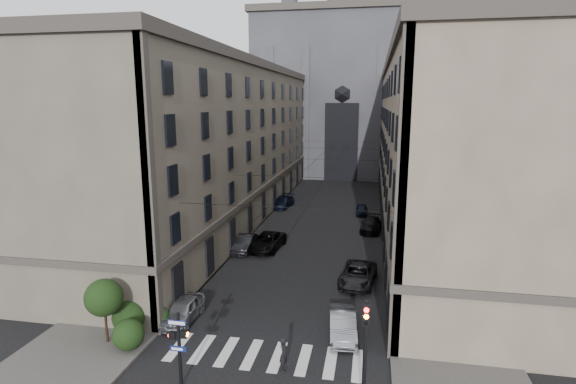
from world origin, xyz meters
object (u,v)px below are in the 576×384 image
Objects in this scene: car_left_near at (183,310)px; car_left_far at (283,202)px; pedestrian_signal_left at (179,344)px; car_right_far at (362,210)px; car_left_midnear at (245,243)px; car_left_midfar at (267,242)px; car_right_near at (343,324)px; car_right_midnear at (358,274)px; pedestrian at (284,354)px; traffic_light_right at (365,340)px; gothic_tower at (346,83)px; car_right_midfar at (371,225)px.

car_left_far is at bearing 90.67° from car_left_near.
car_right_far is (8.06, 37.55, -1.69)m from pedestrian_signal_left.
car_left_midfar is at bearing 21.64° from car_left_midnear.
car_right_midnear reaches higher than car_right_near.
traffic_light_right is at bearing -108.95° from pedestrian.
car_right_midnear is (-0.76, 14.48, -2.52)m from traffic_light_right.
car_left_midnear is at bearing -151.30° from car_left_midfar.
pedestrian_signal_left reaches higher than pedestrian.
car_right_midnear is (4.84, -58.56, -17.03)m from gothic_tower.
traffic_light_right reaches higher than pedestrian.
pedestrian_signal_left reaches higher than car_left_midnear.
car_left_midnear is (-2.69, 20.91, -1.55)m from pedestrian_signal_left.
traffic_light_right is 5.21m from pedestrian.
car_right_far is at bearing 83.31° from car_right_near.
gothic_tower reaches higher than car_left_midnear.
car_right_midfar is at bearing 36.31° from car_left_midnear.
car_right_far is at bearing -3.21° from car_left_far.
car_left_near is at bearing -82.32° from car_left_far.
car_right_midfar reaches higher than car_right_far.
gothic_tower reaches higher than car_right_midfar.
gothic_tower is 73.12m from pedestrian.
pedestrian is at bearing 155.91° from traffic_light_right.
car_right_near is at bearing -55.49° from car_left_midnear.
car_left_midnear is 2.17m from car_left_midfar.
gothic_tower reaches higher than pedestrian.
car_left_midnear is 15.10m from car_right_midfar.
gothic_tower is at bearing 91.01° from car_left_midfar.
car_right_near is (10.40, -14.35, -0.01)m from car_left_midnear.
car_left_midfar is 1.13× the size of car_right_midfar.
pedestrian_signal_left is at bearing -104.52° from car_right_far.
car_left_near reaches higher than car_right_midfar.
gothic_tower is at bearing 87.54° from car_right_near.
car_left_midfar is (-9.80, 21.34, -2.50)m from traffic_light_right.
car_right_far is at bearing -0.03° from pedestrian.
car_left_far is 1.13× the size of car_right_near.
car_left_near is at bearing 112.45° from pedestrian_signal_left.
car_right_near is (8.40, -15.21, -0.04)m from car_left_midfar.
gothic_tower is 38.39m from car_left_far.
car_right_midnear is at bearing -10.32° from pedestrian.
car_left_midfar is 1.24× the size of car_right_near.
pedestrian_signal_left reaches higher than car_right_near.
car_right_midnear is (9.04, -6.86, -0.02)m from car_left_midfar.
pedestrian_signal_left is 38.44m from car_right_far.
car_left_near is 13.87m from car_right_midnear.
car_right_midnear reaches higher than car_left_far.
traffic_light_right is 2.76× the size of pedestrian.
car_left_midfar is at bearing -94.64° from gothic_tower.
car_right_near is 31.00m from car_right_far.
car_left_near is 0.88× the size of car_right_midfar.
car_left_midnear is at bearing 119.87° from car_right_near.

